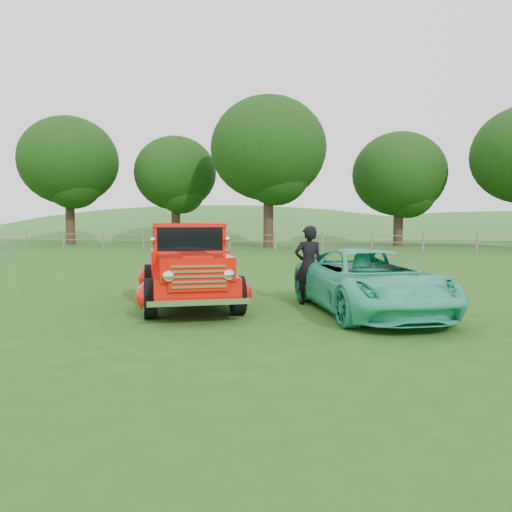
% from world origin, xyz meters
% --- Properties ---
extents(ground, '(140.00, 140.00, 0.00)m').
position_xyz_m(ground, '(0.00, 0.00, 0.00)').
color(ground, '#234913').
rests_on(ground, ground).
extents(distant_hills, '(116.00, 60.00, 18.00)m').
position_xyz_m(distant_hills, '(-4.08, 59.46, -4.55)').
color(distant_hills, '#326625').
rests_on(distant_hills, ground).
extents(fence_line, '(48.00, 0.12, 1.20)m').
position_xyz_m(fence_line, '(0.00, 22.00, 0.60)').
color(fence_line, '#6F655E').
rests_on(fence_line, ground).
extents(tree_far_west, '(7.60, 7.60, 9.93)m').
position_xyz_m(tree_far_west, '(-20.00, 26.00, 6.49)').
color(tree_far_west, '#2E2017').
rests_on(tree_far_west, ground).
extents(tree_mid_west, '(6.40, 6.40, 8.46)m').
position_xyz_m(tree_mid_west, '(-12.00, 28.00, 5.55)').
color(tree_mid_west, '#2E2017').
rests_on(tree_mid_west, ground).
extents(tree_near_west, '(8.00, 8.00, 10.42)m').
position_xyz_m(tree_near_west, '(-4.00, 25.00, 6.80)').
color(tree_near_west, '#2E2017').
rests_on(tree_near_west, ground).
extents(tree_near_east, '(6.80, 6.80, 8.33)m').
position_xyz_m(tree_near_east, '(5.00, 29.00, 5.25)').
color(tree_near_east, '#2E2017').
rests_on(tree_near_east, ground).
extents(red_pickup, '(3.67, 5.26, 1.78)m').
position_xyz_m(red_pickup, '(-1.28, 1.16, 0.80)').
color(red_pickup, black).
rests_on(red_pickup, ground).
extents(teal_sedan, '(3.64, 5.02, 1.27)m').
position_xyz_m(teal_sedan, '(2.61, 0.90, 0.63)').
color(teal_sedan, '#2EBA90').
rests_on(teal_sedan, ground).
extents(man, '(0.74, 0.61, 1.73)m').
position_xyz_m(man, '(1.32, 1.66, 0.87)').
color(man, black).
rests_on(man, ground).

